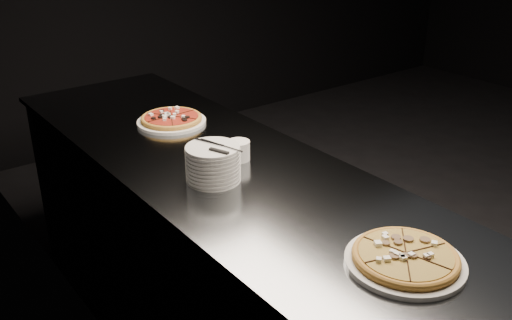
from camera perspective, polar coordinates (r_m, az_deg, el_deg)
floor at (r=4.03m, az=22.64°, el=-4.30°), size 5.00×5.00×0.00m
wall_left at (r=1.84m, az=-14.18°, el=10.85°), size 0.02×5.00×2.80m
counter at (r=2.38m, az=-3.61°, el=-10.06°), size 0.74×2.44×0.92m
pizza_mushroom at (r=1.60m, az=14.70°, el=-9.49°), size 0.35×0.35×0.04m
pizza_tomato at (r=2.53m, az=-8.45°, el=4.05°), size 0.30×0.30×0.03m
plate_stack at (r=1.97m, az=-4.32°, el=-0.35°), size 0.19×0.19×0.13m
cutlery at (r=1.94m, az=-3.96°, el=1.33°), size 0.07×0.20×0.01m
ramekin at (r=2.14m, az=-1.75°, el=1.02°), size 0.09×0.09×0.07m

